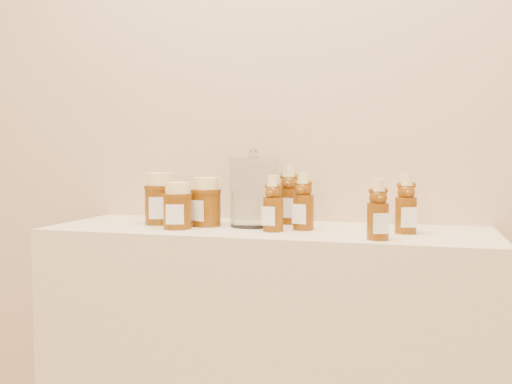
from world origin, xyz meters
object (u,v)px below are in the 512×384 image
(honey_jar_left, at_px, (160,198))
(glass_canister, at_px, (253,189))
(bear_bottle_front_left, at_px, (273,200))
(bear_bottle_back_left, at_px, (289,191))

(honey_jar_left, bearing_deg, glass_canister, -16.12)
(glass_canister, bearing_deg, bear_bottle_front_left, -46.45)
(bear_bottle_front_left, height_order, honey_jar_left, bear_bottle_front_left)
(bear_bottle_back_left, xyz_separation_m, bear_bottle_front_left, (-0.00, -0.17, -0.01))
(bear_bottle_back_left, xyz_separation_m, glass_canister, (-0.08, -0.09, 0.01))
(bear_bottle_back_left, bearing_deg, bear_bottle_front_left, -89.91)
(bear_bottle_back_left, xyz_separation_m, honey_jar_left, (-0.35, -0.11, -0.02))
(glass_canister, bearing_deg, honey_jar_left, -175.84)
(honey_jar_left, height_order, glass_canister, glass_canister)
(bear_bottle_front_left, relative_size, honey_jar_left, 1.12)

